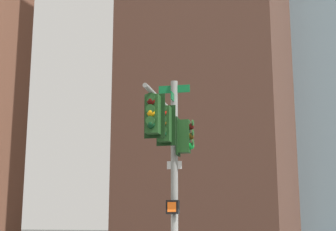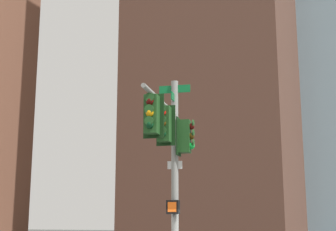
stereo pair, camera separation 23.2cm
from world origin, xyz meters
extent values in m
cylinder|color=gray|center=(-0.30, -0.19, 3.22)|extent=(0.21, 0.21, 6.44)
cylinder|color=gray|center=(1.42, 0.14, 5.39)|extent=(3.47, 0.77, 0.12)
cylinder|color=gray|center=(0.32, -0.07, 4.94)|extent=(1.04, 0.28, 0.75)
cube|color=#0F6B33|center=(-0.30, -0.19, 6.19)|extent=(0.21, 0.98, 0.24)
cube|color=#0F6B33|center=(-0.30, -0.19, 5.89)|extent=(0.91, 0.20, 0.24)
cube|color=white|center=(-0.30, -0.19, 3.82)|extent=(0.11, 0.45, 0.24)
cube|color=#1E4C1E|center=(1.02, 0.06, 4.83)|extent=(0.40, 0.40, 1.00)
cube|color=black|center=(0.83, 0.03, 4.83)|extent=(0.14, 0.54, 1.16)
sphere|color=red|center=(1.22, 0.10, 5.13)|extent=(0.20, 0.20, 0.20)
cylinder|color=#1E4C1E|center=(1.29, 0.11, 5.22)|extent=(0.08, 0.23, 0.23)
sphere|color=#4C330A|center=(1.22, 0.10, 4.83)|extent=(0.20, 0.20, 0.20)
cylinder|color=#1E4C1E|center=(1.29, 0.11, 4.92)|extent=(0.08, 0.23, 0.23)
sphere|color=#0A3819|center=(1.22, 0.10, 4.53)|extent=(0.20, 0.20, 0.20)
cylinder|color=#1E4C1E|center=(1.29, 0.11, 4.62)|extent=(0.08, 0.23, 0.23)
cube|color=#1E4C1E|center=(2.35, 0.32, 4.83)|extent=(0.40, 0.40, 1.00)
cube|color=black|center=(2.16, 0.28, 4.83)|extent=(0.14, 0.54, 1.16)
sphere|color=#470A07|center=(2.55, 0.35, 5.13)|extent=(0.20, 0.20, 0.20)
cylinder|color=#1E4C1E|center=(2.61, 0.37, 5.22)|extent=(0.08, 0.23, 0.23)
sphere|color=#F29E0C|center=(2.55, 0.35, 4.83)|extent=(0.20, 0.20, 0.20)
cylinder|color=#1E4C1E|center=(2.61, 0.37, 4.92)|extent=(0.08, 0.23, 0.23)
sphere|color=#0A3819|center=(2.55, 0.35, 4.53)|extent=(0.20, 0.20, 0.20)
cylinder|color=#1E4C1E|center=(2.61, 0.37, 4.62)|extent=(0.08, 0.23, 0.23)
cube|color=#1E4C1E|center=(-0.36, 0.12, 4.69)|extent=(0.40, 0.40, 1.00)
cube|color=black|center=(-0.33, -0.07, 4.69)|extent=(0.54, 0.14, 1.16)
sphere|color=#470A07|center=(-0.40, 0.32, 4.99)|extent=(0.20, 0.20, 0.20)
cylinder|color=#1E4C1E|center=(-0.41, 0.38, 5.08)|extent=(0.23, 0.08, 0.23)
sphere|color=#4C330A|center=(-0.40, 0.32, 4.69)|extent=(0.20, 0.20, 0.20)
cylinder|color=#1E4C1E|center=(-0.41, 0.38, 4.78)|extent=(0.23, 0.08, 0.23)
sphere|color=green|center=(-0.40, 0.32, 4.39)|extent=(0.20, 0.20, 0.20)
cylinder|color=#1E4C1E|center=(-0.41, 0.38, 4.48)|extent=(0.23, 0.08, 0.23)
cube|color=black|center=(-0.05, -0.14, 2.57)|extent=(0.31, 0.40, 0.40)
cube|color=#EA5914|center=(0.08, -0.11, 2.57)|extent=(0.07, 0.25, 0.28)
cube|color=brown|center=(-38.40, -10.29, 24.57)|extent=(20.96, 15.71, 49.15)
camera|label=1|loc=(13.77, 5.60, 2.16)|focal=54.07mm
camera|label=2|loc=(13.68, 5.81, 2.16)|focal=54.07mm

